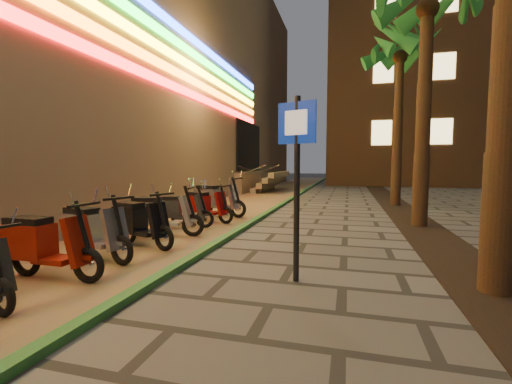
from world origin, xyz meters
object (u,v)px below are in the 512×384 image
(scooter_6, at_px, (91,231))
(scooter_9, at_px, (177,210))
(pedestrian_sign, at_px, (297,163))
(scooter_10, at_px, (205,205))
(scooter_7, at_px, (138,222))
(scooter_11, at_px, (215,199))
(scooter_5, at_px, (43,244))
(scooter_8, at_px, (158,214))

(scooter_6, bearing_deg, scooter_9, 104.22)
(scooter_9, bearing_deg, scooter_6, -103.67)
(pedestrian_sign, xyz_separation_m, scooter_10, (-3.35, 4.39, -1.22))
(pedestrian_sign, xyz_separation_m, scooter_7, (-3.47, 1.27, -1.20))
(pedestrian_sign, bearing_deg, scooter_7, 178.55)
(scooter_6, bearing_deg, scooter_10, 100.03)
(pedestrian_sign, distance_m, scooter_11, 6.61)
(pedestrian_sign, bearing_deg, scooter_5, -147.99)
(scooter_11, bearing_deg, scooter_5, -79.78)
(scooter_5, height_order, scooter_8, scooter_8)
(pedestrian_sign, height_order, scooter_10, pedestrian_sign)
(scooter_6, height_order, scooter_8, scooter_8)
(scooter_9, bearing_deg, scooter_11, 71.99)
(scooter_6, xyz_separation_m, scooter_11, (0.20, 5.30, 0.05))
(scooter_8, relative_size, scooter_11, 0.92)
(scooter_6, relative_size, scooter_10, 1.05)
(scooter_6, xyz_separation_m, scooter_10, (0.33, 4.19, -0.03))
(scooter_7, height_order, scooter_10, scooter_7)
(scooter_7, xyz_separation_m, scooter_8, (-0.09, 0.95, 0.02))
(pedestrian_sign, height_order, scooter_6, pedestrian_sign)
(scooter_5, bearing_deg, scooter_11, 89.35)
(pedestrian_sign, relative_size, scooter_6, 1.57)
(scooter_5, bearing_deg, scooter_9, 91.20)
(pedestrian_sign, xyz_separation_m, scooter_5, (-3.61, -0.85, -1.19))
(scooter_5, xyz_separation_m, scooter_9, (-0.05, 4.16, -0.03))
(scooter_6, distance_m, scooter_9, 3.10)
(scooter_5, relative_size, scooter_9, 1.07)
(scooter_10, bearing_deg, scooter_5, -77.53)
(scooter_6, distance_m, scooter_8, 2.03)
(pedestrian_sign, relative_size, scooter_9, 1.69)
(scooter_5, relative_size, scooter_7, 1.02)
(scooter_6, bearing_deg, scooter_8, 101.09)
(scooter_6, bearing_deg, scooter_5, -71.81)
(pedestrian_sign, distance_m, scooter_5, 3.90)
(pedestrian_sign, bearing_deg, scooter_11, 141.01)
(scooter_6, height_order, scooter_7, scooter_6)
(scooter_7, distance_m, scooter_10, 3.12)
(scooter_6, xyz_separation_m, scooter_7, (0.21, 1.07, -0.01))
(pedestrian_sign, height_order, scooter_7, pedestrian_sign)
(scooter_5, relative_size, scooter_11, 0.90)
(scooter_9, xyz_separation_m, scooter_10, (0.31, 1.09, 0.01))
(scooter_8, bearing_deg, scooter_6, -106.87)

